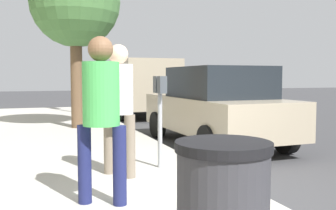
{
  "coord_description": "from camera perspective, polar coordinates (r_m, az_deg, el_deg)",
  "views": [
    {
      "loc": [
        -4.21,
        2.54,
        1.55
      ],
      "look_at": [
        1.93,
        0.37,
        1.07
      ],
      "focal_mm": 40.84,
      "sensor_mm": 36.0,
      "label": 1
    }
  ],
  "objects": [
    {
      "name": "traffic_signal",
      "position": [
        15.2,
        -12.73,
        7.99
      ],
      "size": [
        0.24,
        0.44,
        3.6
      ],
      "color": "black",
      "rests_on": "sidewalk_slab"
    },
    {
      "name": "parking_meter",
      "position": [
        5.84,
        -1.2,
        0.47
      ],
      "size": [
        0.36,
        0.12,
        1.41
      ],
      "color": "gray",
      "rests_on": "sidewalk_slab"
    },
    {
      "name": "ground_plane",
      "position": [
        5.15,
        11.38,
        -13.34
      ],
      "size": [
        80.0,
        80.0,
        0.0
      ],
      "primitive_type": "plane",
      "color": "#38383A",
      "rests_on": "ground"
    },
    {
      "name": "pedestrian_bystander",
      "position": [
        4.19,
        -9.94,
        -0.02
      ],
      "size": [
        0.4,
        0.5,
        1.83
      ],
      "rotation": [
        0.0,
        0.0,
        -0.49
      ],
      "color": "#191E4C",
      "rests_on": "sidewalk_slab"
    },
    {
      "name": "parked_van_far",
      "position": [
        15.34,
        -4.84,
        3.11
      ],
      "size": [
        5.25,
        2.22,
        2.18
      ],
      "color": "gray",
      "rests_on": "ground_plane"
    },
    {
      "name": "pedestrian_at_meter",
      "position": [
        5.39,
        -7.36,
        1.06
      ],
      "size": [
        0.48,
        0.4,
        1.85
      ],
      "rotation": [
        0.0,
        0.0,
        -0.97
      ],
      "color": "#726656",
      "rests_on": "sidewalk_slab"
    },
    {
      "name": "street_tree",
      "position": [
        10.96,
        -13.67,
        14.5
      ],
      "size": [
        2.42,
        2.42,
        4.63
      ],
      "color": "brown",
      "rests_on": "sidewalk_slab"
    },
    {
      "name": "parked_sedan_near",
      "position": [
        8.7,
        7.13,
        -0.12
      ],
      "size": [
        4.45,
        2.06,
        1.77
      ],
      "color": "gray",
      "rests_on": "ground_plane"
    }
  ]
}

